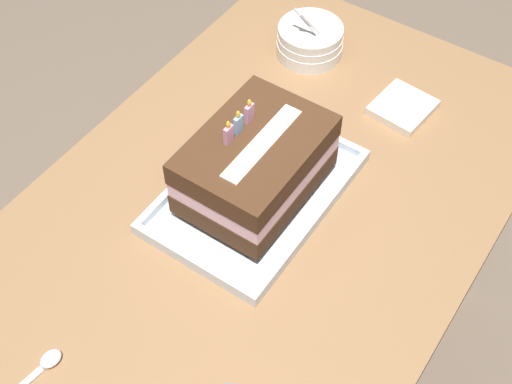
% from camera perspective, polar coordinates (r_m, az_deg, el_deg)
% --- Properties ---
extents(dining_table, '(1.17, 0.71, 0.75)m').
position_cam_1_polar(dining_table, '(1.26, 0.04, -4.63)').
color(dining_table, olive).
rests_on(dining_table, ground_plane).
extents(foil_tray, '(0.36, 0.24, 0.02)m').
position_cam_1_polar(foil_tray, '(1.19, -0.05, -0.07)').
color(foil_tray, silver).
rests_on(foil_tray, dining_table).
extents(birthday_cake, '(0.24, 0.17, 0.16)m').
position_cam_1_polar(birthday_cake, '(1.13, -0.05, 2.30)').
color(birthday_cake, '#472B19').
rests_on(birthday_cake, foil_tray).
extents(bowl_stack, '(0.13, 0.13, 0.12)m').
position_cam_1_polar(bowl_stack, '(1.43, 4.45, 12.27)').
color(bowl_stack, white).
rests_on(bowl_stack, dining_table).
extents(serving_spoon_near_tray, '(0.16, 0.04, 0.01)m').
position_cam_1_polar(serving_spoon_near_tray, '(1.07, -17.30, -13.66)').
color(serving_spoon_near_tray, silver).
rests_on(serving_spoon_near_tray, dining_table).
extents(napkin_pile, '(0.12, 0.11, 0.02)m').
position_cam_1_polar(napkin_pile, '(1.35, 11.93, 6.79)').
color(napkin_pile, silver).
rests_on(napkin_pile, dining_table).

